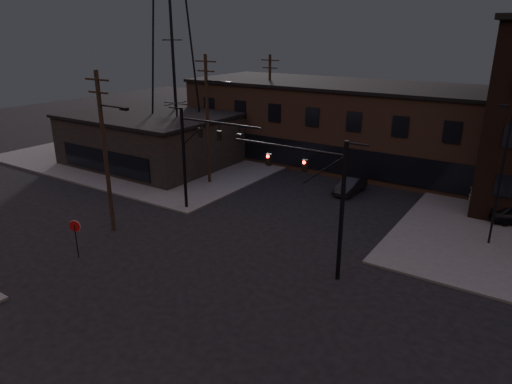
{
  "coord_description": "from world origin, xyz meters",
  "views": [
    {
      "loc": [
        15.24,
        -17.08,
        13.25
      ],
      "look_at": [
        -0.06,
        6.02,
        3.5
      ],
      "focal_mm": 32.0,
      "sensor_mm": 36.0,
      "label": 1
    }
  ],
  "objects_px": {
    "car_crossing": "(350,186)",
    "traffic_signal_far": "(196,149)",
    "stop_sign": "(75,230)",
    "parked_car_lot_b": "(499,197)",
    "traffic_signal_near": "(323,193)"
  },
  "relations": [
    {
      "from": "traffic_signal_near",
      "to": "stop_sign",
      "type": "xyz_separation_m",
      "value": [
        -13.36,
        -6.49,
        -3.09
      ]
    },
    {
      "from": "traffic_signal_far",
      "to": "parked_car_lot_b",
      "type": "relative_size",
      "value": 1.82
    },
    {
      "from": "traffic_signal_far",
      "to": "stop_sign",
      "type": "distance_m",
      "value": 10.55
    },
    {
      "from": "car_crossing",
      "to": "traffic_signal_far",
      "type": "bearing_deg",
      "value": -123.95
    },
    {
      "from": "traffic_signal_far",
      "to": "car_crossing",
      "type": "distance_m",
      "value": 14.06
    },
    {
      "from": "stop_sign",
      "to": "parked_car_lot_b",
      "type": "bearing_deg",
      "value": 49.47
    },
    {
      "from": "traffic_signal_near",
      "to": "parked_car_lot_b",
      "type": "relative_size",
      "value": 1.82
    },
    {
      "from": "traffic_signal_far",
      "to": "stop_sign",
      "type": "relative_size",
      "value": 3.23
    },
    {
      "from": "traffic_signal_far",
      "to": "car_crossing",
      "type": "relative_size",
      "value": 1.96
    },
    {
      "from": "stop_sign",
      "to": "car_crossing",
      "type": "xyz_separation_m",
      "value": [
        9.4,
        20.61,
        -1.17
      ]
    },
    {
      "from": "car_crossing",
      "to": "parked_car_lot_b",
      "type": "bearing_deg",
      "value": 20.69
    },
    {
      "from": "stop_sign",
      "to": "traffic_signal_far",
      "type": "bearing_deg",
      "value": 82.68
    },
    {
      "from": "traffic_signal_far",
      "to": "parked_car_lot_b",
      "type": "xyz_separation_m",
      "value": [
        19.31,
        14.1,
        -4.22
      ]
    },
    {
      "from": "stop_sign",
      "to": "parked_car_lot_b",
      "type": "height_order",
      "value": "stop_sign"
    },
    {
      "from": "traffic_signal_far",
      "to": "stop_sign",
      "type": "xyz_separation_m",
      "value": [
        -1.28,
        -9.99,
        -3.17
      ]
    }
  ]
}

